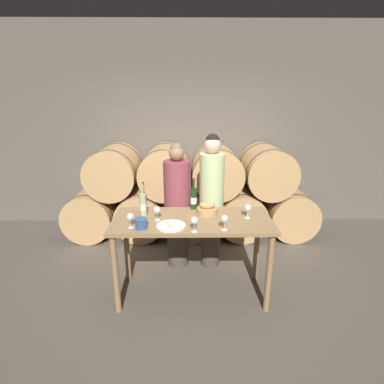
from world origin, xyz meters
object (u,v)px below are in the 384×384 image
object	(u,v)px
bread_basket	(207,209)
cheese_plate	(171,226)
tasting_table	(192,230)
person_right	(211,201)
blue_crock	(141,223)
wine_glass_right	(224,219)
wine_bottle_rose	(144,202)
wine_glass_far_right	(248,208)
wine_glass_left	(157,210)
wine_glass_far_left	(130,217)
wine_bottle_white	(143,205)
wine_glass_center	(194,221)
wine_bottle_red	(194,198)
person_left	(177,206)

from	to	relation	value
bread_basket	cheese_plate	xyz separation A→B (m)	(-0.37, -0.33, -0.04)
tasting_table	person_right	distance (m)	0.67
tasting_table	blue_crock	bearing A→B (deg)	-155.66
tasting_table	wine_glass_right	bearing A→B (deg)	-41.29
wine_bottle_rose	wine_glass_far_right	size ratio (longest dim) A/B	2.26
wine_bottle_rose	bread_basket	xyz separation A→B (m)	(0.69, -0.04, -0.07)
person_right	wine_glass_left	size ratio (longest dim) A/B	11.31
bread_basket	tasting_table	bearing A→B (deg)	-137.27
tasting_table	blue_crock	size ratio (longest dim) A/B	13.41
wine_glass_far_left	wine_glass_left	xyz separation A→B (m)	(0.24, 0.18, 0.00)
blue_crock	wine_glass_left	world-z (taller)	wine_glass_left
wine_bottle_white	wine_glass_center	world-z (taller)	wine_bottle_white
wine_bottle_red	wine_glass_right	size ratio (longest dim) A/B	2.34
bread_basket	wine_glass_right	bearing A→B (deg)	-71.59
wine_glass_left	wine_glass_right	world-z (taller)	same
tasting_table	person_right	bearing A→B (deg)	68.24
wine_glass_center	wine_glass_right	xyz separation A→B (m)	(0.29, 0.04, 0.00)
blue_crock	wine_glass_far_right	xyz separation A→B (m)	(1.07, 0.24, 0.05)
person_right	wine_bottle_red	xyz separation A→B (m)	(-0.23, -0.32, 0.15)
wine_bottle_white	cheese_plate	distance (m)	0.43
wine_glass_right	wine_glass_far_left	bearing A→B (deg)	176.28
person_right	blue_crock	xyz separation A→B (m)	(-0.74, -0.84, 0.08)
wine_glass_left	wine_glass_far_right	distance (m)	0.94
wine_bottle_white	wine_glass_far_left	size ratio (longest dim) A/B	2.36
tasting_table	wine_bottle_rose	bearing A→B (deg)	159.49
wine_glass_left	wine_glass_far_right	bearing A→B (deg)	2.83
tasting_table	wine_bottle_white	distance (m)	0.58
wine_bottle_rose	bread_basket	distance (m)	0.69
tasting_table	wine_glass_right	xyz separation A→B (m)	(0.30, -0.27, 0.24)
person_right	wine_glass_right	world-z (taller)	person_right
wine_bottle_red	wine_glass_center	distance (m)	0.60
bread_basket	wine_glass_far_left	size ratio (longest dim) A/B	1.50
wine_bottle_white	bread_basket	xyz separation A→B (m)	(0.68, 0.06, -0.07)
bread_basket	wine_glass_right	size ratio (longest dim) A/B	1.50
wine_bottle_red	cheese_plate	distance (m)	0.54
wine_glass_center	wine_glass_far_right	bearing A→B (deg)	29.67
wine_glass_left	wine_glass_right	distance (m)	0.70
bread_basket	wine_glass_far_left	world-z (taller)	wine_glass_far_left
tasting_table	wine_glass_center	bearing A→B (deg)	-86.94
person_right	blue_crock	bearing A→B (deg)	-131.36
cheese_plate	blue_crock	bearing A→B (deg)	-171.36
bread_basket	wine_glass_left	world-z (taller)	wine_glass_left
wine_glass_far_left	wine_glass_far_right	xyz separation A→B (m)	(1.18, 0.23, 0.00)
person_right	wine_bottle_red	world-z (taller)	person_right
person_left	tasting_table	bearing A→B (deg)	-73.97
bread_basket	wine_glass_right	distance (m)	0.44
wine_glass_right	person_left	bearing A→B (deg)	118.52
person_right	wine_glass_left	xyz separation A→B (m)	(-0.61, -0.64, 0.13)
wine_bottle_red	wine_glass_left	size ratio (longest dim) A/B	2.34
person_right	wine_glass_far_left	size ratio (longest dim) A/B	11.31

